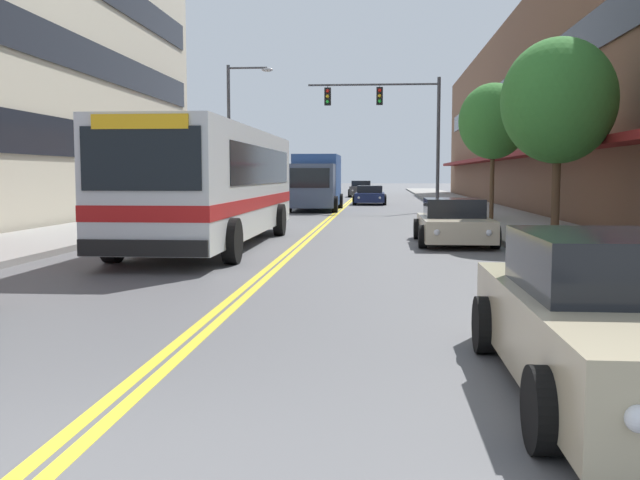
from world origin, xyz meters
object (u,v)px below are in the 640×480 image
at_px(car_red_parked_left_mid, 254,201).
at_px(traffic_signal_mast, 394,116).
at_px(car_champagne_parked_right_mid, 454,223).
at_px(street_lamp_left_far, 236,125).
at_px(car_navy_moving_lead, 370,196).
at_px(street_tree_right_far, 493,121).
at_px(city_bus, 215,181).
at_px(box_truck, 316,182).
at_px(car_dark_grey_moving_second, 361,189).
at_px(car_silver_parked_left_far, 228,205).
at_px(street_tree_right_mid, 559,101).
at_px(fire_hydrant, 602,255).
at_px(car_beige_parked_right_foreground, 623,321).

height_order(car_red_parked_left_mid, traffic_signal_mast, traffic_signal_mast).
height_order(car_champagne_parked_right_mid, street_lamp_left_far, street_lamp_left_far).
height_order(car_red_parked_left_mid, street_lamp_left_far, street_lamp_left_far).
bearing_deg(car_navy_moving_lead, street_tree_right_far, -73.75).
relative_size(city_bus, box_truck, 1.78).
relative_size(traffic_signal_mast, street_lamp_left_far, 0.96).
distance_m(car_red_parked_left_mid, car_champagne_parked_right_mid, 18.41).
bearing_deg(car_dark_grey_moving_second, car_silver_parked_left_far, -98.65).
height_order(city_bus, car_champagne_parked_right_mid, city_bus).
height_order(city_bus, car_navy_moving_lead, city_bus).
height_order(city_bus, traffic_signal_mast, traffic_signal_mast).
relative_size(car_dark_grey_moving_second, street_lamp_left_far, 0.58).
bearing_deg(traffic_signal_mast, car_silver_parked_left_far, -133.43).
height_order(car_dark_grey_moving_second, street_tree_right_mid, street_tree_right_mid).
bearing_deg(street_lamp_left_far, car_dark_grey_moving_second, 78.66).
relative_size(car_navy_moving_lead, traffic_signal_mast, 0.61).
bearing_deg(traffic_signal_mast, city_bus, -105.49).
bearing_deg(city_bus, car_navy_moving_lead, 82.06).
xyz_separation_m(car_navy_moving_lead, car_dark_grey_moving_second, (-1.00, 15.84, 0.09)).
relative_size(city_bus, car_dark_grey_moving_second, 2.84).
xyz_separation_m(car_dark_grey_moving_second, fire_hydrant, (5.43, -50.10, -0.09)).
height_order(box_truck, fire_hydrant, box_truck).
distance_m(box_truck, street_tree_right_far, 12.83).
bearing_deg(street_tree_right_mid, street_tree_right_far, 93.82).
relative_size(car_red_parked_left_mid, car_champagne_parked_right_mid, 0.95).
relative_size(car_red_parked_left_mid, car_dark_grey_moving_second, 1.02).
height_order(car_navy_moving_lead, box_truck, box_truck).
bearing_deg(street_tree_right_far, car_navy_moving_lead, 106.25).
relative_size(car_silver_parked_left_far, traffic_signal_mast, 0.62).
distance_m(box_truck, fire_hydrant, 27.43).
bearing_deg(car_champagne_parked_right_mid, car_beige_parked_right_foreground, -89.68).
distance_m(street_lamp_left_far, street_tree_right_far, 13.12).
distance_m(city_bus, street_tree_right_mid, 9.87).
height_order(car_champagne_parked_right_mid, street_tree_right_far, street_tree_right_far).
xyz_separation_m(car_red_parked_left_mid, car_dark_grey_moving_second, (4.82, 25.93, 0.08)).
bearing_deg(street_lamp_left_far, car_champagne_parked_right_mid, -58.23).
bearing_deg(car_champagne_parked_right_mid, car_red_parked_left_mid, 117.75).
bearing_deg(street_tree_right_far, car_dark_grey_moving_second, 100.38).
bearing_deg(car_navy_moving_lead, city_bus, -97.94).
bearing_deg(car_dark_grey_moving_second, box_truck, -94.38).
distance_m(car_dark_grey_moving_second, street_lamp_left_far, 28.10).
height_order(car_red_parked_left_mid, street_tree_right_mid, street_tree_right_mid).
distance_m(traffic_signal_mast, street_tree_right_mid, 17.76).
height_order(car_red_parked_left_mid, car_dark_grey_moving_second, car_dark_grey_moving_second).
bearing_deg(car_beige_parked_right_foreground, city_bus, 117.31).
distance_m(street_lamp_left_far, fire_hydrant, 25.55).
xyz_separation_m(car_silver_parked_left_far, street_lamp_left_far, (-0.60, 4.76, 3.75)).
xyz_separation_m(city_bus, car_navy_moving_lead, (3.82, 27.34, -1.19)).
bearing_deg(traffic_signal_mast, street_lamp_left_far, -159.64).
distance_m(city_bus, car_beige_parked_right_foreground, 14.52).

